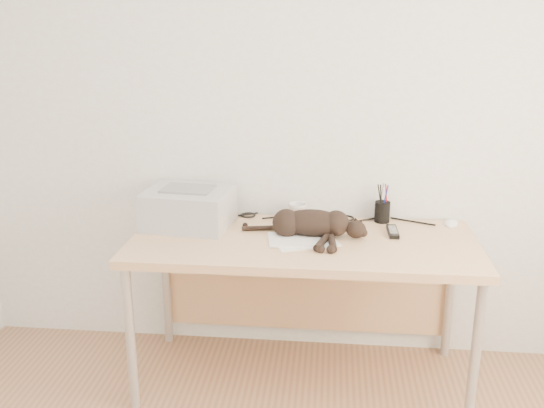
# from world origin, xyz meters

# --- Properties ---
(wall_back) EXTENTS (3.50, 0.00, 3.50)m
(wall_back) POSITION_xyz_m (0.00, 1.75, 1.30)
(wall_back) COLOR white
(wall_back) RESTS_ON floor
(desk) EXTENTS (1.60, 0.70, 0.74)m
(desk) POSITION_xyz_m (0.00, 1.48, 0.61)
(desk) COLOR #E3B884
(desk) RESTS_ON floor
(printer) EXTENTS (0.44, 0.38, 0.19)m
(printer) POSITION_xyz_m (-0.57, 1.53, 0.83)
(printer) COLOR #A3A3A8
(printer) RESTS_ON desk
(papers) EXTENTS (0.35, 0.29, 0.01)m
(papers) POSITION_xyz_m (-0.00, 1.37, 0.74)
(papers) COLOR white
(papers) RESTS_ON desk
(cat) EXTENTS (0.59, 0.28, 0.14)m
(cat) POSITION_xyz_m (0.03, 1.43, 0.80)
(cat) COLOR black
(cat) RESTS_ON desk
(mug) EXTENTS (0.12, 0.12, 0.09)m
(mug) POSITION_xyz_m (-0.04, 1.67, 0.78)
(mug) COLOR white
(mug) RESTS_ON desk
(pen_cup) EXTENTS (0.08, 0.08, 0.19)m
(pen_cup) POSITION_xyz_m (0.38, 1.68, 0.79)
(pen_cup) COLOR black
(pen_cup) RESTS_ON desk
(remote_grey) EXTENTS (0.10, 0.20, 0.02)m
(remote_grey) POSITION_xyz_m (0.15, 1.59, 0.75)
(remote_grey) COLOR gray
(remote_grey) RESTS_ON desk
(remote_black) EXTENTS (0.05, 0.17, 0.02)m
(remote_black) POSITION_xyz_m (0.42, 1.51, 0.75)
(remote_black) COLOR black
(remote_black) RESTS_ON desk
(mouse) EXTENTS (0.10, 0.13, 0.04)m
(mouse) POSITION_xyz_m (0.72, 1.67, 0.76)
(mouse) COLOR white
(mouse) RESTS_ON desk
(cable_tangle) EXTENTS (1.36, 0.09, 0.01)m
(cable_tangle) POSITION_xyz_m (0.00, 1.70, 0.75)
(cable_tangle) COLOR black
(cable_tangle) RESTS_ON desk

